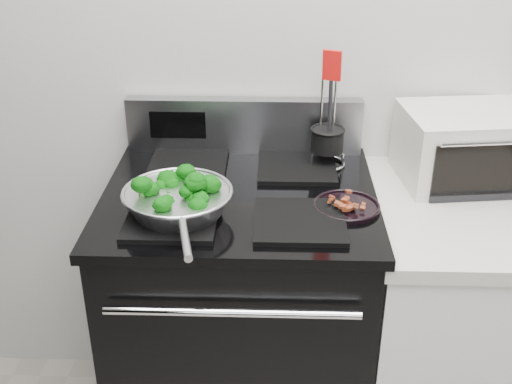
{
  "coord_description": "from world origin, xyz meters",
  "views": [
    {
      "loc": [
        -0.2,
        -0.23,
        1.8
      ],
      "look_at": [
        -0.25,
        1.36,
        0.98
      ],
      "focal_mm": 45.0,
      "sensor_mm": 36.0,
      "label": 1
    }
  ],
  "objects_px": {
    "utensil_holder": "(327,146)",
    "toaster_oven": "(467,146)",
    "skillet": "(178,200)",
    "bacon_plate": "(347,203)",
    "gas_range": "(241,320)"
  },
  "relations": [
    {
      "from": "utensil_holder",
      "to": "toaster_oven",
      "type": "relative_size",
      "value": 0.88
    },
    {
      "from": "skillet",
      "to": "toaster_oven",
      "type": "height_order",
      "value": "toaster_oven"
    },
    {
      "from": "skillet",
      "to": "toaster_oven",
      "type": "distance_m",
      "value": 0.9
    },
    {
      "from": "skillet",
      "to": "bacon_plate",
      "type": "relative_size",
      "value": 2.53
    },
    {
      "from": "utensil_holder",
      "to": "toaster_oven",
      "type": "distance_m",
      "value": 0.42
    },
    {
      "from": "bacon_plate",
      "to": "utensil_holder",
      "type": "relative_size",
      "value": 0.5
    },
    {
      "from": "utensil_holder",
      "to": "toaster_oven",
      "type": "xyz_separation_m",
      "value": [
        0.42,
        -0.03,
        0.01
      ]
    },
    {
      "from": "gas_range",
      "to": "utensil_holder",
      "type": "relative_size",
      "value": 3.05
    },
    {
      "from": "skillet",
      "to": "utensil_holder",
      "type": "height_order",
      "value": "utensil_holder"
    },
    {
      "from": "gas_range",
      "to": "toaster_oven",
      "type": "relative_size",
      "value": 2.7
    },
    {
      "from": "skillet",
      "to": "utensil_holder",
      "type": "relative_size",
      "value": 1.26
    },
    {
      "from": "gas_range",
      "to": "utensil_holder",
      "type": "xyz_separation_m",
      "value": [
        0.26,
        0.2,
        0.53
      ]
    },
    {
      "from": "toaster_oven",
      "to": "bacon_plate",
      "type": "bearing_deg",
      "value": -153.15
    },
    {
      "from": "utensil_holder",
      "to": "toaster_oven",
      "type": "bearing_deg",
      "value": 15.93
    },
    {
      "from": "gas_range",
      "to": "toaster_oven",
      "type": "height_order",
      "value": "toaster_oven"
    }
  ]
}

